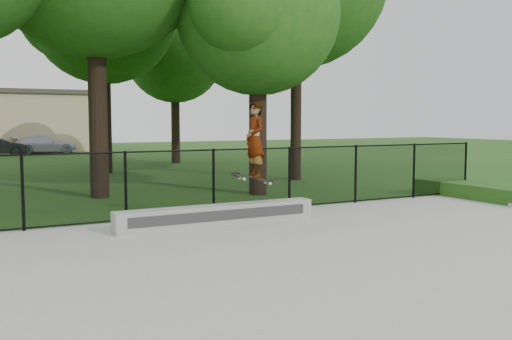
# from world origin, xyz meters

# --- Properties ---
(ground) EXTENTS (100.00, 100.00, 0.00)m
(ground) POSITION_xyz_m (0.00, 0.00, 0.00)
(ground) COLOR #214C15
(ground) RESTS_ON ground
(concrete_slab) EXTENTS (14.00, 12.00, 0.06)m
(concrete_slab) POSITION_xyz_m (0.00, 0.00, 0.03)
(concrete_slab) COLOR #A2A19D
(concrete_slab) RESTS_ON ground
(grind_ledge) EXTENTS (4.28, 0.40, 0.41)m
(grind_ledge) POSITION_xyz_m (-0.43, 4.70, 0.27)
(grind_ledge) COLOR #979893
(grind_ledge) RESTS_ON concrete_slab
(car_c) EXTENTS (3.77, 1.81, 1.17)m
(car_c) POSITION_xyz_m (0.31, 34.36, 0.58)
(car_c) COLOR #ADB0C4
(car_c) RESTS_ON ground
(skater_airborne) EXTENTS (0.82, 0.56, 1.73)m
(skater_airborne) POSITION_xyz_m (0.29, 4.47, 1.76)
(skater_airborne) COLOR black
(skater_airborne) RESTS_ON ground
(chainlink_fence) EXTENTS (16.06, 0.06, 1.50)m
(chainlink_fence) POSITION_xyz_m (0.00, 5.90, 0.81)
(chainlink_fence) COLOR black
(chainlink_fence) RESTS_ON concrete_slab
(distant_building) EXTENTS (12.40, 6.40, 4.30)m
(distant_building) POSITION_xyz_m (-2.00, 38.00, 2.16)
(distant_building) COLOR tan
(distant_building) RESTS_ON ground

